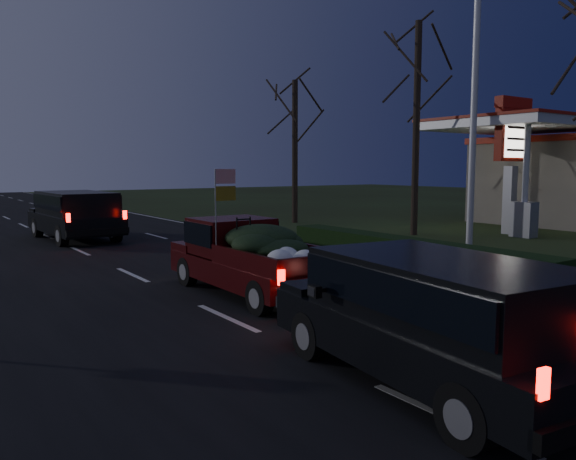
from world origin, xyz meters
TOP-DOWN VIEW (x-y plane):
  - ground at (0.00, 0.00)m, footprint 120.00×120.00m
  - road_asphalt at (0.00, 0.00)m, footprint 14.00×120.00m
  - hedge_row at (7.80, 3.00)m, footprint 1.00×10.00m
  - light_pole at (9.50, 2.00)m, footprint 0.50×0.90m
  - gas_price_pylon at (16.00, 4.99)m, footprint 2.00×0.41m
  - gas_canopy at (18.00, 6.00)m, footprint 7.10×6.10m
  - bare_tree_mid at (12.50, 7.00)m, footprint 3.60×3.60m
  - bare_tree_far at (11.50, 14.00)m, footprint 3.60×3.60m
  - pickup_truck at (1.40, 1.52)m, footprint 1.80×4.62m
  - lead_suv at (0.68, 13.08)m, footprint 2.39×5.27m
  - rear_suv at (0.60, -4.30)m, footprint 2.44×4.81m

SIDE VIEW (x-z plane):
  - ground at x=0.00m, z-range 0.00..0.00m
  - road_asphalt at x=0.00m, z-range 0.00..0.02m
  - hedge_row at x=7.80m, z-range 0.00..0.60m
  - pickup_truck at x=1.40m, z-range -0.30..2.11m
  - rear_suv at x=0.60m, z-range 0.34..1.67m
  - lead_suv at x=0.68m, z-range 0.38..1.87m
  - gas_price_pylon at x=16.00m, z-range 0.98..6.56m
  - gas_canopy at x=18.00m, z-range 1.91..6.79m
  - bare_tree_far at x=11.50m, z-range 1.73..8.73m
  - light_pole at x=9.50m, z-range 0.90..10.06m
  - bare_tree_mid at x=12.50m, z-range 2.10..10.60m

